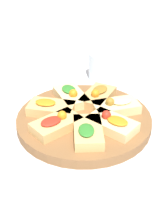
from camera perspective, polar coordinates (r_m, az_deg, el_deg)
The scene contains 10 objects.
ground_plane at distance 0.80m, azimuth 0.00°, elevation -2.24°, with size 3.00×3.00×0.00m, color silver.
serving_board at distance 0.79m, azimuth 0.00°, elevation -1.49°, with size 0.34×0.34×0.03m, color brown.
focaccia_slice_0 at distance 0.80m, azimuth -6.08°, elevation 0.76°, with size 0.13×0.10×0.03m.
focaccia_slice_1 at distance 0.74m, azimuth -5.08°, elevation -2.17°, with size 0.13×0.12×0.04m.
focaccia_slice_2 at distance 0.71m, azimuth 0.37°, elevation -3.66°, with size 0.07×0.12×0.03m.
focaccia_slice_3 at distance 0.74m, azimuth 5.16°, elevation -2.10°, with size 0.13×0.13×0.04m.
focaccia_slice_4 at distance 0.80m, azimuth 5.87°, elevation 1.04°, with size 0.12×0.08×0.04m.
focaccia_slice_5 at distance 0.85m, azimuth 2.55°, elevation 2.92°, with size 0.12×0.13×0.04m.
focaccia_slice_6 at distance 0.85m, azimuth -2.40°, elevation 2.95°, with size 0.10×0.13×0.04m.
water_glass at distance 1.01m, azimuth 3.16°, elevation 8.36°, with size 0.08×0.08×0.09m, color silver.
Camera 1 is at (-0.07, -0.65, 0.46)m, focal length 50.00 mm.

